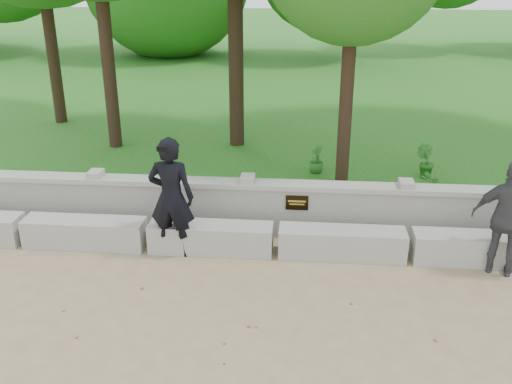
% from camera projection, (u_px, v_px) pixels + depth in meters
% --- Properties ---
extents(ground, '(80.00, 80.00, 0.00)m').
position_uv_depth(ground, '(267.00, 327.00, 7.02)').
color(ground, tan).
rests_on(ground, ground).
extents(lawn, '(40.00, 22.00, 0.25)m').
position_uv_depth(lawn, '(295.00, 85.00, 19.88)').
color(lawn, '#20621C').
rests_on(lawn, ground).
extents(concrete_bench, '(11.90, 0.45, 0.45)m').
position_uv_depth(concrete_bench, '(276.00, 240.00, 8.69)').
color(concrete_bench, '#B0ADA6').
rests_on(concrete_bench, ground).
extents(parapet_wall, '(12.50, 0.35, 0.90)m').
position_uv_depth(parapet_wall, '(278.00, 208.00, 9.24)').
color(parapet_wall, '#A5A39C').
rests_on(parapet_wall, ground).
extents(man_main, '(0.70, 0.63, 1.86)m').
position_uv_depth(man_main, '(171.00, 197.00, 8.43)').
color(man_main, black).
rests_on(man_main, ground).
extents(visitor_right, '(1.08, 0.78, 1.70)m').
position_uv_depth(visitor_right, '(509.00, 219.00, 7.92)').
color(visitor_right, '#3E3F44').
rests_on(visitor_right, ground).
extents(shrub_a, '(0.31, 0.34, 0.53)m').
position_uv_depth(shrub_a, '(171.00, 185.00, 10.03)').
color(shrub_a, '#2B6E25').
rests_on(shrub_a, lawn).
extents(shrub_b, '(0.46, 0.45, 0.66)m').
position_uv_depth(shrub_b, '(425.00, 161.00, 11.01)').
color(shrub_b, '#2B6E25').
rests_on(shrub_b, lawn).
extents(shrub_c, '(0.70, 0.71, 0.60)m').
position_uv_depth(shrub_c, '(436.00, 192.00, 9.64)').
color(shrub_c, '#2B6E25').
rests_on(shrub_c, lawn).
extents(shrub_d, '(0.39, 0.40, 0.55)m').
position_uv_depth(shrub_d, '(316.00, 159.00, 11.28)').
color(shrub_d, '#2B6E25').
rests_on(shrub_d, lawn).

